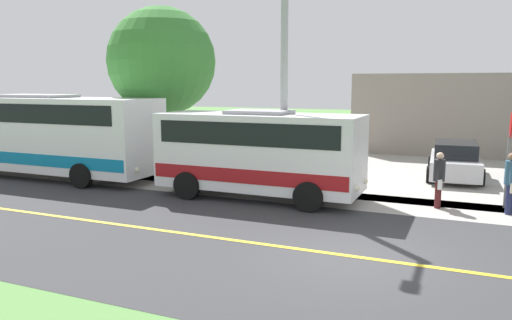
{
  "coord_description": "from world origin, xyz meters",
  "views": [
    {
      "loc": [
        10.42,
        2.2,
        3.72
      ],
      "look_at": [
        -3.5,
        -3.8,
        1.4
      ],
      "focal_mm": 35.26,
      "sensor_mm": 36.0,
      "label": 1
    }
  ],
  "objects_px": {
    "stop_sign": "(509,143)",
    "street_light_pole": "(283,61)",
    "shuttle_bus_front": "(259,150)",
    "transit_bus_rear": "(39,132)",
    "pedestrian_waiting": "(439,178)",
    "pedestrian_with_bags": "(511,181)",
    "parked_car_near": "(455,161)",
    "tree_curbside": "(162,62)"
  },
  "relations": [
    {
      "from": "pedestrian_waiting",
      "to": "transit_bus_rear",
      "type": "bearing_deg",
      "value": -87.03
    },
    {
      "from": "pedestrian_with_bags",
      "to": "parked_car_near",
      "type": "xyz_separation_m",
      "value": [
        -5.28,
        -1.64,
        -0.27
      ]
    },
    {
      "from": "transit_bus_rear",
      "to": "street_light_pole",
      "type": "bearing_deg",
      "value": 91.71
    },
    {
      "from": "shuttle_bus_front",
      "to": "stop_sign",
      "type": "xyz_separation_m",
      "value": [
        -1.64,
        7.34,
        0.39
      ]
    },
    {
      "from": "shuttle_bus_front",
      "to": "parked_car_near",
      "type": "distance_m",
      "value": 8.5
    },
    {
      "from": "shuttle_bus_front",
      "to": "stop_sign",
      "type": "relative_size",
      "value": 2.33
    },
    {
      "from": "pedestrian_with_bags",
      "to": "street_light_pole",
      "type": "xyz_separation_m",
      "value": [
        0.5,
        -6.77,
        3.45
      ]
    },
    {
      "from": "shuttle_bus_front",
      "to": "street_light_pole",
      "type": "relative_size",
      "value": 0.84
    },
    {
      "from": "pedestrian_with_bags",
      "to": "pedestrian_waiting",
      "type": "relative_size",
      "value": 1.05
    },
    {
      "from": "pedestrian_waiting",
      "to": "tree_curbside",
      "type": "bearing_deg",
      "value": -100.44
    },
    {
      "from": "pedestrian_waiting",
      "to": "tree_curbside",
      "type": "relative_size",
      "value": 0.25
    },
    {
      "from": "shuttle_bus_front",
      "to": "pedestrian_waiting",
      "type": "bearing_deg",
      "value": 99.24
    },
    {
      "from": "transit_bus_rear",
      "to": "parked_car_near",
      "type": "distance_m",
      "value": 16.61
    },
    {
      "from": "pedestrian_waiting",
      "to": "parked_car_near",
      "type": "xyz_separation_m",
      "value": [
        -5.3,
        0.28,
        -0.22
      ]
    },
    {
      "from": "transit_bus_rear",
      "to": "pedestrian_with_bags",
      "type": "relative_size",
      "value": 5.97
    },
    {
      "from": "pedestrian_waiting",
      "to": "street_light_pole",
      "type": "xyz_separation_m",
      "value": [
        0.48,
        -4.85,
        3.51
      ]
    },
    {
      "from": "parked_car_near",
      "to": "transit_bus_rear",
      "type": "bearing_deg",
      "value": -68.46
    },
    {
      "from": "shuttle_bus_front",
      "to": "stop_sign",
      "type": "height_order",
      "value": "stop_sign"
    },
    {
      "from": "shuttle_bus_front",
      "to": "transit_bus_rear",
      "type": "relative_size",
      "value": 0.64
    },
    {
      "from": "pedestrian_with_bags",
      "to": "pedestrian_waiting",
      "type": "height_order",
      "value": "pedestrian_with_bags"
    },
    {
      "from": "shuttle_bus_front",
      "to": "street_light_pole",
      "type": "height_order",
      "value": "street_light_pole"
    },
    {
      "from": "shuttle_bus_front",
      "to": "pedestrian_waiting",
      "type": "distance_m",
      "value": 5.6
    },
    {
      "from": "parked_car_near",
      "to": "shuttle_bus_front",
      "type": "bearing_deg",
      "value": -42.94
    },
    {
      "from": "pedestrian_with_bags",
      "to": "tree_curbside",
      "type": "xyz_separation_m",
      "value": [
        -2.02,
        -13.03,
        3.64
      ]
    },
    {
      "from": "street_light_pole",
      "to": "tree_curbside",
      "type": "xyz_separation_m",
      "value": [
        -2.52,
        -6.26,
        0.19
      ]
    },
    {
      "from": "stop_sign",
      "to": "pedestrian_waiting",
      "type": "bearing_deg",
      "value": -68.16
    },
    {
      "from": "pedestrian_with_bags",
      "to": "parked_car_near",
      "type": "height_order",
      "value": "pedestrian_with_bags"
    },
    {
      "from": "shuttle_bus_front",
      "to": "street_light_pole",
      "type": "distance_m",
      "value": 2.93
    },
    {
      "from": "shuttle_bus_front",
      "to": "tree_curbside",
      "type": "relative_size",
      "value": 0.98
    },
    {
      "from": "tree_curbside",
      "to": "parked_car_near",
      "type": "bearing_deg",
      "value": 105.95
    },
    {
      "from": "pedestrian_waiting",
      "to": "stop_sign",
      "type": "xyz_separation_m",
      "value": [
        -0.75,
        1.86,
        1.06
      ]
    },
    {
      "from": "transit_bus_rear",
      "to": "tree_curbside",
      "type": "height_order",
      "value": "tree_curbside"
    },
    {
      "from": "street_light_pole",
      "to": "parked_car_near",
      "type": "relative_size",
      "value": 1.78
    },
    {
      "from": "transit_bus_rear",
      "to": "pedestrian_waiting",
      "type": "height_order",
      "value": "transit_bus_rear"
    },
    {
      "from": "tree_curbside",
      "to": "stop_sign",
      "type": "bearing_deg",
      "value": 84.27
    },
    {
      "from": "shuttle_bus_front",
      "to": "parked_car_near",
      "type": "bearing_deg",
      "value": 137.06
    },
    {
      "from": "stop_sign",
      "to": "tree_curbside",
      "type": "distance_m",
      "value": 13.3
    },
    {
      "from": "stop_sign",
      "to": "transit_bus_rear",
      "type": "bearing_deg",
      "value": -84.85
    },
    {
      "from": "shuttle_bus_front",
      "to": "tree_curbside",
      "type": "height_order",
      "value": "tree_curbside"
    },
    {
      "from": "stop_sign",
      "to": "street_light_pole",
      "type": "bearing_deg",
      "value": -79.67
    },
    {
      "from": "pedestrian_with_bags",
      "to": "stop_sign",
      "type": "bearing_deg",
      "value": -175.27
    },
    {
      "from": "shuttle_bus_front",
      "to": "pedestrian_waiting",
      "type": "relative_size",
      "value": 3.98
    }
  ]
}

